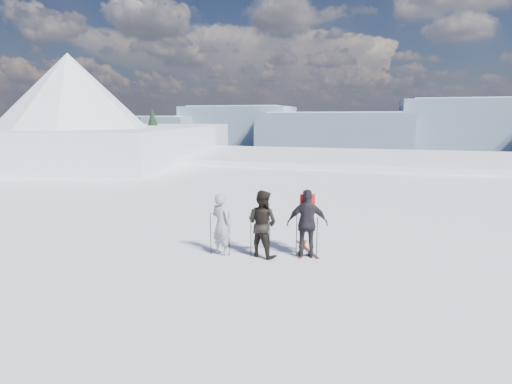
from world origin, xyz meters
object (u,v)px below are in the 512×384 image
at_px(skier_pack, 307,224).
at_px(skis_loose, 305,249).
at_px(skier_grey, 221,224).
at_px(skier_dark, 262,223).

distance_m(skier_pack, skis_loose, 1.17).
height_order(skier_pack, skis_loose, skier_pack).
height_order(skier_grey, skier_dark, skier_dark).
bearing_deg(skier_pack, skier_dark, -0.11).
bearing_deg(skier_pack, skis_loose, -88.61).
relative_size(skier_grey, skier_pack, 0.93).
xyz_separation_m(skier_grey, skier_dark, (1.18, 0.22, 0.06)).
distance_m(skier_grey, skier_dark, 1.20).
xyz_separation_m(skier_dark, skis_loose, (1.12, 0.89, -0.96)).
relative_size(skier_grey, skis_loose, 1.08).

